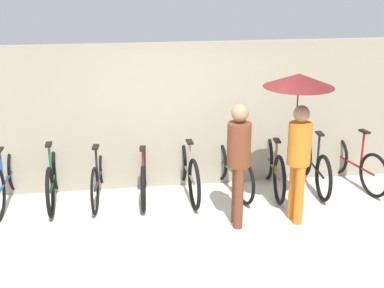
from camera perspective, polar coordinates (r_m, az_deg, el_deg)
The scene contains 13 objects.
ground_plane at distance 7.07m, azimuth 1.36°, elevation -10.77°, with size 30.00×30.00×0.00m, color beige.
back_wall at distance 8.50m, azimuth -0.86°, elevation 3.02°, with size 13.49×0.12×2.33m.
parked_bicycle_0 at distance 8.51m, azimuth -19.18°, elevation -3.53°, with size 0.44×1.84×1.06m.
parked_bicycle_1 at distance 8.39m, azimuth -14.60°, elevation -3.50°, with size 0.44×1.76×1.02m.
parked_bicycle_2 at distance 8.38m, azimuth -9.89°, elevation -3.27°, with size 0.44×1.78×1.02m.
parked_bicycle_3 at distance 8.31m, azimuth -5.16°, elevation -3.35°, with size 0.44×1.64×0.97m.
parked_bicycle_4 at distance 8.39m, azimuth -0.50°, elevation -2.76°, with size 0.44×1.87×1.01m.
parked_bicycle_5 at distance 8.51m, azimuth 4.07°, elevation -2.62°, with size 0.53×1.70×1.06m.
parked_bicycle_6 at distance 8.61m, azimuth 8.65°, elevation -2.42°, with size 0.44×1.73×1.08m.
parked_bicycle_7 at distance 8.87m, azimuth 12.83°, elevation -2.15°, with size 0.44×1.77×1.02m.
parked_bicycle_8 at distance 9.14m, azimuth 16.84°, elevation -1.92°, with size 0.53×1.71×1.05m.
pedestrian_leading at distance 7.19m, azimuth 5.00°, elevation -1.29°, with size 0.32×0.32×1.74m.
pedestrian_center at distance 7.32m, azimuth 11.33°, elevation 3.67°, with size 0.96×0.96×2.09m.
Camera 1 is at (-1.03, -6.04, 3.51)m, focal length 50.00 mm.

